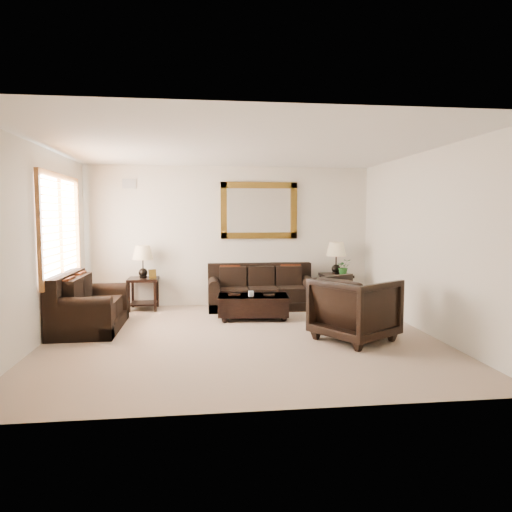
{
  "coord_description": "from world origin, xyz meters",
  "views": [
    {
      "loc": [
        -0.56,
        -6.41,
        1.74
      ],
      "look_at": [
        0.28,
        0.6,
        1.12
      ],
      "focal_mm": 32.0,
      "sensor_mm": 36.0,
      "label": 1
    }
  ],
  "objects": [
    {
      "name": "room",
      "position": [
        0.0,
        0.0,
        1.35
      ],
      "size": [
        5.51,
        5.01,
        2.71
      ],
      "color": "gray",
      "rests_on": "ground"
    },
    {
      "name": "end_table_left",
      "position": [
        -1.64,
        2.19,
        0.78
      ],
      "size": [
        0.54,
        0.54,
        1.2
      ],
      "color": "black",
      "rests_on": "room"
    },
    {
      "name": "window",
      "position": [
        -2.7,
        0.9,
        1.55
      ],
      "size": [
        0.07,
        1.96,
        1.66
      ],
      "color": "white",
      "rests_on": "room"
    },
    {
      "name": "sofa",
      "position": [
        0.57,
        2.1,
        0.3
      ],
      "size": [
        2.02,
        0.87,
        0.83
      ],
      "color": "black",
      "rests_on": "room"
    },
    {
      "name": "potted_plant",
      "position": [
        2.17,
        2.08,
        0.73
      ],
      "size": [
        0.3,
        0.32,
        0.24
      ],
      "primitive_type": "imported",
      "rotation": [
        0.0,
        0.0,
        -0.08
      ],
      "color": "#1E531C",
      "rests_on": "end_table_right"
    },
    {
      "name": "loveseat",
      "position": [
        -2.33,
        0.76,
        0.32
      ],
      "size": [
        0.92,
        1.55,
        0.87
      ],
      "rotation": [
        0.0,
        0.0,
        1.57
      ],
      "color": "black",
      "rests_on": "room"
    },
    {
      "name": "air_vent",
      "position": [
        -1.9,
        2.48,
        2.35
      ],
      "size": [
        0.25,
        0.02,
        0.18
      ],
      "primitive_type": "cube",
      "color": "#999999",
      "rests_on": "room"
    },
    {
      "name": "armchair",
      "position": [
        1.57,
        -0.32,
        0.49
      ],
      "size": [
        1.27,
        1.29,
        0.99
      ],
      "primitive_type": "imported",
      "rotation": [
        0.0,
        0.0,
        2.14
      ],
      "color": "black",
      "rests_on": "floor"
    },
    {
      "name": "end_table_right",
      "position": [
        2.05,
        2.18,
        0.81
      ],
      "size": [
        0.56,
        0.56,
        1.23
      ],
      "color": "black",
      "rests_on": "room"
    },
    {
      "name": "mirror",
      "position": [
        0.57,
        2.47,
        1.85
      ],
      "size": [
        1.5,
        0.06,
        1.1
      ],
      "color": "#4C2F0F",
      "rests_on": "room"
    },
    {
      "name": "coffee_table",
      "position": [
        0.3,
        1.17,
        0.25
      ],
      "size": [
        1.24,
        0.74,
        0.5
      ],
      "rotation": [
        0.0,
        0.0,
        -0.09
      ],
      "color": "black",
      "rests_on": "room"
    }
  ]
}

